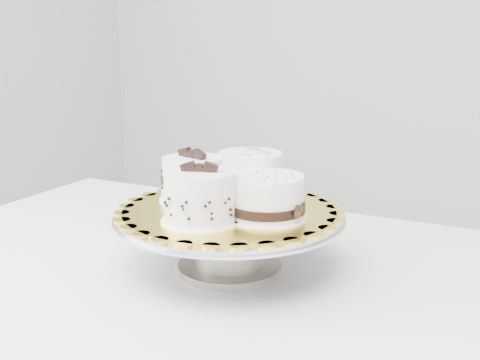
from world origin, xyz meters
The scene contains 7 objects.
table centered at (-0.05, 0.23, 0.68)m, with size 1.40×1.02×0.75m.
cake_stand centered at (-0.07, 0.26, 0.82)m, with size 0.37×0.37×0.10m.
cake_board centered at (-0.07, 0.26, 0.85)m, with size 0.34×0.34×0.00m, color gold.
cake_swirl centered at (-0.07, 0.18, 0.89)m, with size 0.14×0.14×0.09m.
cake_banded centered at (-0.15, 0.27, 0.89)m, with size 0.12×0.12×0.09m.
cake_dots centered at (-0.08, 0.33, 0.89)m, with size 0.13×0.13×0.08m.
cake_ribbon centered at (0.00, 0.25, 0.88)m, with size 0.14×0.14×0.07m.
Camera 1 is at (0.44, -0.50, 1.12)m, focal length 45.00 mm.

